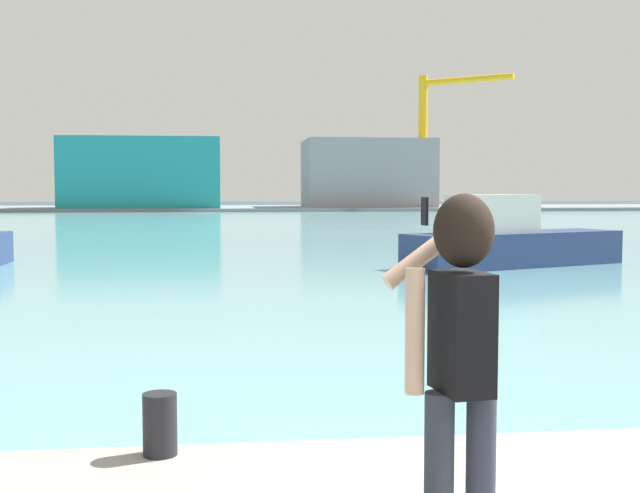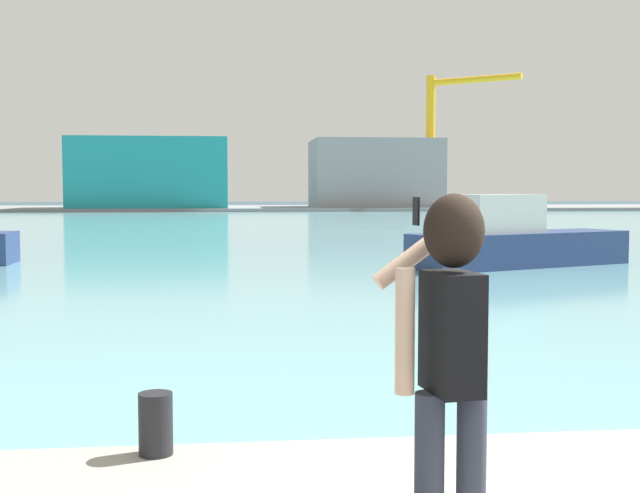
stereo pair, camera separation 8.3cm
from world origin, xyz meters
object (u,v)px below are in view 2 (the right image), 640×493
object	(u,v)px
boat_moored_2	(515,241)
warehouse_left	(150,173)
warehouse_right	(374,174)
harbor_bollard	(156,424)
person_photographer	(449,340)
port_crane	(441,126)

from	to	relation	value
boat_moored_2	warehouse_left	size ratio (longest dim) A/B	0.43
boat_moored_2	warehouse_right	distance (m)	70.17
harbor_bollard	warehouse_right	distance (m)	89.25
harbor_bollard	boat_moored_2	distance (m)	20.00
harbor_bollard	warehouse_left	size ratio (longest dim) A/B	0.02
person_photographer	warehouse_right	xyz separation A→B (m)	(15.34, 89.35, 2.58)
boat_moored_2	warehouse_right	size ratio (longest dim) A/B	0.51
warehouse_left	boat_moored_2	bearing A→B (deg)	-75.74
harbor_bollard	boat_moored_2	xyz separation A→B (m)	(8.84, 17.94, 0.04)
warehouse_left	port_crane	distance (m)	32.53
boat_moored_2	warehouse_left	xyz separation A→B (m)	(-17.06, 67.14, 3.35)
person_photographer	boat_moored_2	size ratio (longest dim) A/B	0.24
harbor_bollard	boat_moored_2	world-z (taller)	boat_moored_2
person_photographer	port_crane	world-z (taller)	port_crane
warehouse_right	port_crane	world-z (taller)	port_crane
warehouse_left	port_crane	bearing A→B (deg)	-0.89
port_crane	warehouse_right	bearing A→B (deg)	156.98
warehouse_left	port_crane	size ratio (longest dim) A/B	1.14
boat_moored_2	port_crane	bearing A→B (deg)	54.74
person_photographer	harbor_bollard	xyz separation A→B (m)	(-1.50, 1.78, -0.86)
harbor_bollard	port_crane	bearing A→B (deg)	74.24
warehouse_right	port_crane	size ratio (longest dim) A/B	0.97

